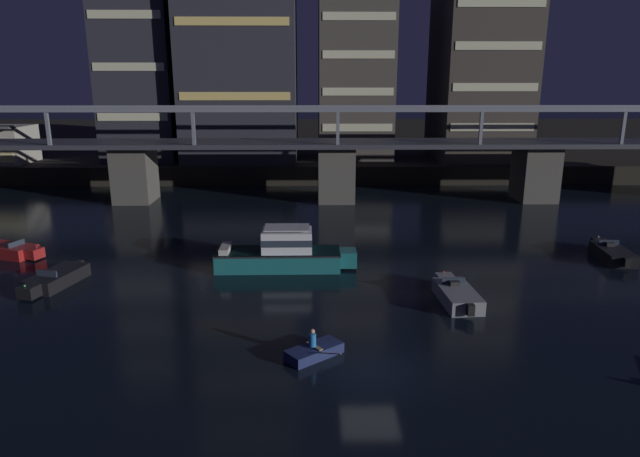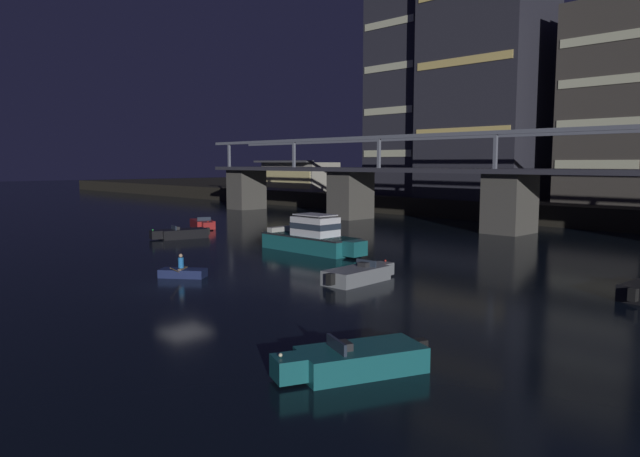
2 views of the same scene
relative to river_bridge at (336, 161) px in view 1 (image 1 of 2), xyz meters
The scene contains 12 objects.
ground_plane 34.78m from the river_bridge, 90.00° to the right, with size 400.00×400.00×0.00m, color black.
far_riverbank 48.10m from the river_bridge, 90.00° to the left, with size 240.00×80.00×2.20m, color black.
river_bridge is the anchor object (origin of this frame).
tower_west_low 29.82m from the river_bridge, 148.23° to the left, with size 8.77×8.53×28.42m.
tower_central 19.33m from the river_bridge, 79.85° to the left, with size 9.09×10.61×21.49m.
tower_east_tall 25.47m from the river_bridge, 39.36° to the left, with size 10.48×12.62×22.86m.
cabin_cruiser_near_left 21.74m from the river_bridge, 101.68° to the right, with size 9.15×2.73×2.79m.
speedboat_near_right 29.99m from the river_bridge, 142.27° to the right, with size 5.09×3.08×1.16m.
speedboat_mid_left 30.20m from the river_bridge, 126.57° to the right, with size 2.69×5.20×1.16m.
speedboat_mid_center 26.86m from the river_bridge, 46.95° to the right, with size 2.19×5.23×1.16m.
speedboat_mid_right 27.69m from the river_bridge, 78.36° to the right, with size 2.03×5.22×1.16m.
dinghy_with_paddler 33.48m from the river_bridge, 94.12° to the right, with size 2.73×2.68×1.36m.
Camera 1 is at (-2.48, -21.21, 11.98)m, focal length 31.33 mm.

